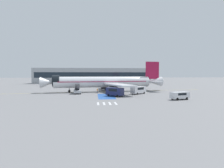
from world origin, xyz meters
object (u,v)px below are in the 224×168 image
at_px(service_van_0, 115,91).
at_px(airliner, 105,82).
at_px(service_van_1, 138,90).
at_px(service_van_2, 180,95).
at_px(ground_crew_1, 97,90).
at_px(ground_crew_0, 114,89).
at_px(fuel_tanker, 115,83).
at_px(ground_crew_2, 143,89).
at_px(terminal_building, 93,76).
at_px(boarding_stairs_forward, 77,91).

bearing_deg(service_van_0, airliner, 48.49).
xyz_separation_m(service_van_1, service_van_2, (6.65, -12.84, -0.24)).
distance_m(service_van_1, service_van_2, 14.46).
distance_m(service_van_2, ground_crew_1, 25.07).
bearing_deg(airliner, ground_crew_0, -146.98).
bearing_deg(fuel_tanker, ground_crew_2, -172.12).
relative_size(airliner, ground_crew_0, 22.76).
bearing_deg(ground_crew_1, ground_crew_2, -92.00).
distance_m(service_van_1, terminal_building, 72.83).
relative_size(airliner, ground_crew_2, 26.82).
bearing_deg(service_van_1, ground_crew_1, 38.75).
relative_size(boarding_stairs_forward, ground_crew_1, 3.37).
bearing_deg(ground_crew_0, airliner, -159.48).
distance_m(airliner, service_van_0, 13.76).
height_order(service_van_1, service_van_2, service_van_1).
bearing_deg(service_van_2, terminal_building, -0.91).
xyz_separation_m(ground_crew_1, terminal_building, (-1.58, 67.88, 4.27)).
height_order(fuel_tanker, service_van_0, fuel_tanker).
distance_m(fuel_tanker, ground_crew_1, 29.49).
bearing_deg(service_van_1, fuel_tanker, -29.68).
xyz_separation_m(boarding_stairs_forward, terminal_building, (4.68, 68.39, 4.24)).
relative_size(boarding_stairs_forward, ground_crew_0, 2.90).
bearing_deg(boarding_stairs_forward, service_van_1, -16.33).
bearing_deg(boarding_stairs_forward, ground_crew_1, -2.56).
height_order(service_van_2, ground_crew_2, service_van_2).
height_order(ground_crew_2, terminal_building, terminal_building).
height_order(airliner, ground_crew_2, airliner).
bearing_deg(fuel_tanker, airliner, 158.25).
xyz_separation_m(airliner, service_van_2, (16.20, -21.41, -2.23)).
bearing_deg(terminal_building, service_van_0, -85.39).
bearing_deg(service_van_0, ground_crew_0, 36.16).
xyz_separation_m(fuel_tanker, terminal_building, (-10.76, 39.87, 3.44)).
bearing_deg(airliner, boarding_stairs_forward, 114.36).
relative_size(service_van_0, ground_crew_1, 3.04).
xyz_separation_m(ground_crew_0, terminal_building, (-7.06, 65.93, 4.10)).
bearing_deg(ground_crew_2, ground_crew_0, -151.92).
bearing_deg(ground_crew_2, fuel_tanker, 128.39).
xyz_separation_m(boarding_stairs_forward, ground_crew_1, (6.26, 0.51, -0.03)).
relative_size(fuel_tanker, service_van_0, 2.25).
relative_size(airliner, fuel_tanker, 3.86).
bearing_deg(ground_crew_2, service_van_2, -55.46).
bearing_deg(ground_crew_1, terminal_building, -10.24).
distance_m(service_van_0, ground_crew_2, 15.61).
bearing_deg(terminal_building, fuel_tanker, -74.90).
height_order(airliner, boarding_stairs_forward, airliner).
relative_size(ground_crew_0, ground_crew_1, 1.16).
relative_size(service_van_2, ground_crew_0, 2.53).
relative_size(service_van_0, ground_crew_0, 2.61).
relative_size(ground_crew_0, terminal_building, 0.02).
relative_size(service_van_0, service_van_1, 0.91).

